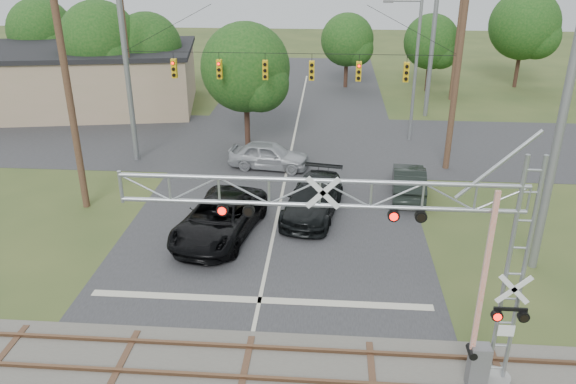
# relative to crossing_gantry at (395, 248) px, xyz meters

# --- Properties ---
(road_main) EXTENTS (14.00, 90.00, 0.02)m
(road_main) POSITION_rel_crossing_gantry_xyz_m (-4.35, 8.36, -4.64)
(road_main) COLOR #2B2C2E
(road_main) RESTS_ON ground
(road_cross) EXTENTS (90.00, 12.00, 0.02)m
(road_cross) POSITION_rel_crossing_gantry_xyz_m (-4.35, 22.36, -4.63)
(road_cross) COLOR #2B2C2E
(road_cross) RESTS_ON ground
(railroad_track) EXTENTS (90.00, 3.20, 0.17)m
(railroad_track) POSITION_rel_crossing_gantry_xyz_m (-4.35, 0.36, -4.61)
(railroad_track) COLOR #504C46
(railroad_track) RESTS_ON ground
(crossing_gantry) EXTENTS (11.52, 0.96, 7.48)m
(crossing_gantry) POSITION_rel_crossing_gantry_xyz_m (0.00, 0.00, 0.00)
(crossing_gantry) COLOR gray
(crossing_gantry) RESTS_ON ground
(traffic_signal_span) EXTENTS (19.34, 0.36, 11.50)m
(traffic_signal_span) POSITION_rel_crossing_gantry_xyz_m (-3.44, 18.36, 1.11)
(traffic_signal_span) COLOR gray
(traffic_signal_span) RESTS_ON ground
(pickup_black) EXTENTS (4.07, 6.82, 1.78)m
(pickup_black) POSITION_rel_crossing_gantry_xyz_m (-6.80, 8.87, -3.76)
(pickup_black) COLOR black
(pickup_black) RESTS_ON ground
(car_dark) EXTENTS (3.34, 6.15, 1.69)m
(car_dark) POSITION_rel_crossing_gantry_xyz_m (-2.61, 11.46, -3.80)
(car_dark) COLOR black
(car_dark) RESTS_ON ground
(sedan_silver) EXTENTS (5.01, 2.55, 1.63)m
(sedan_silver) POSITION_rel_crossing_gantry_xyz_m (-5.45, 17.59, -3.83)
(sedan_silver) COLOR #9EA1A6
(sedan_silver) RESTS_ON ground
(suv_dark) EXTENTS (2.09, 4.91, 1.58)m
(suv_dark) POSITION_rel_crossing_gantry_xyz_m (2.41, 14.28, -3.86)
(suv_dark) COLOR black
(suv_dark) RESTS_ON ground
(commercial_building) EXTENTS (22.40, 14.13, 4.89)m
(commercial_building) POSITION_rel_crossing_gantry_xyz_m (-23.46, 29.68, -2.20)
(commercial_building) COLOR #988565
(commercial_building) RESTS_ON ground
(streetlight) EXTENTS (2.49, 0.26, 9.33)m
(streetlight) POSITION_rel_crossing_gantry_xyz_m (3.42, 23.55, 0.57)
(streetlight) COLOR gray
(streetlight) RESTS_ON ground
(utility_poles) EXTENTS (27.06, 28.12, 13.53)m
(utility_poles) POSITION_rel_crossing_gantry_xyz_m (-1.99, 22.15, 1.52)
(utility_poles) COLOR #472B20
(utility_poles) RESTS_ON ground
(treeline) EXTENTS (54.59, 31.27, 8.80)m
(treeline) POSITION_rel_crossing_gantry_xyz_m (-4.28, 31.05, 0.50)
(treeline) COLOR #382319
(treeline) RESTS_ON ground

